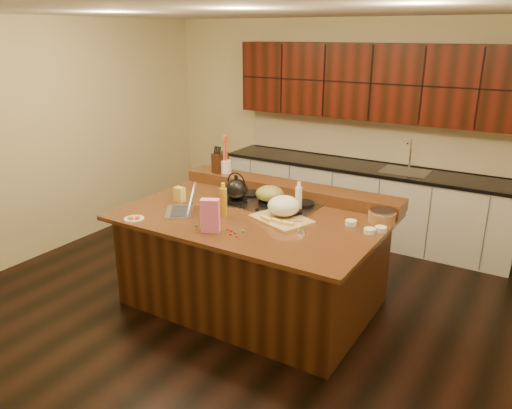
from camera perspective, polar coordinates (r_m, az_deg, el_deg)
The scene contains 35 objects.
room at distance 4.51m, azimuth -0.33°, elevation 4.03°, with size 5.52×5.02×2.72m.
island at distance 4.82m, azimuth -0.31°, elevation -6.20°, with size 2.40×1.60×0.92m.
back_ledge at distance 5.20m, azimuth 3.75°, elevation 1.80°, with size 2.40×0.30×0.12m, color black.
cooktop at distance 4.88m, azimuth 1.54°, elevation 0.11°, with size 0.92×0.52×0.05m.
back_counter at distance 6.44m, azimuth 12.55°, elevation 4.82°, with size 3.70×0.66×2.40m.
kettle at distance 4.88m, azimuth -2.27°, elevation 1.74°, with size 0.23×0.23×0.20m, color black.
green_bowl at distance 4.84m, azimuth 1.55°, elevation 1.27°, with size 0.27×0.27×0.15m, color olive.
laptop at distance 4.71m, azimuth -8.12°, elevation -0.14°, with size 0.44×0.46×0.25m.
oil_bottle at distance 4.55m, azimuth -3.75°, elevation 0.22°, with size 0.07×0.07×0.27m, color #B98B20.
vinegar_bottle at distance 4.66m, azimuth 4.89°, elevation 0.53°, with size 0.06×0.06×0.25m, color silver.
wooden_tray at distance 4.51m, azimuth 3.14°, elevation -0.50°, with size 0.61×0.52×0.21m.
ramekin_a at distance 4.30m, azimuth 12.89°, elevation -2.97°, with size 0.10×0.10×0.04m, color white.
ramekin_b at distance 4.36m, azimuth 14.06°, elevation -2.76°, with size 0.10×0.10×0.04m, color white.
ramekin_c at distance 4.45m, azimuth 10.80°, elevation -2.07°, with size 0.10×0.10×0.04m, color white.
strainer_bowl at distance 4.58m, azimuth 14.16°, elevation -1.40°, with size 0.24×0.24×0.09m, color #996B3F.
kitchen_timer at distance 4.22m, azimuth 5.20°, elevation -2.82°, with size 0.08×0.08×0.07m, color silver.
pink_bag at distance 4.21m, azimuth -5.25°, elevation -1.27°, with size 0.15×0.08×0.29m, color pink.
candy_plate at distance 4.64m, azimuth -13.76°, elevation -1.60°, with size 0.18×0.18×0.01m, color white.
package_box at distance 5.02m, azimuth -8.74°, elevation 1.15°, with size 0.10×0.07×0.15m, color gold.
utensil_crock at distance 5.56m, azimuth -3.46°, elevation 4.35°, with size 0.12×0.12×0.14m, color white.
knife_block at distance 5.59m, azimuth -4.12°, elevation 4.82°, with size 0.11×0.17×0.21m, color black.
gumdrop_0 at distance 4.17m, azimuth -2.93°, elevation -3.40°, with size 0.02×0.02×0.02m, color red.
gumdrop_1 at distance 4.42m, azimuth -5.01°, elevation -2.12°, with size 0.02×0.02×0.02m, color #198C26.
gumdrop_2 at distance 4.12m, azimuth -2.20°, elevation -3.67°, with size 0.02×0.02×0.02m, color red.
gumdrop_3 at distance 4.23m, azimuth -1.50°, elevation -3.05°, with size 0.02×0.02×0.02m, color #198C26.
gumdrop_4 at distance 4.32m, azimuth -6.15°, elevation -2.67°, with size 0.02×0.02×0.02m, color red.
gumdrop_5 at distance 4.20m, azimuth -2.39°, elevation -3.23°, with size 0.02×0.02×0.02m, color #198C26.
gumdrop_6 at distance 4.27m, azimuth -3.23°, elevation -2.85°, with size 0.02×0.02×0.02m, color red.
gumdrop_7 at distance 4.32m, azimuth -5.79°, elevation -2.64°, with size 0.02×0.02×0.02m, color #198C26.
gumdrop_8 at distance 4.25m, azimuth -4.55°, elevation -3.00°, with size 0.02×0.02×0.02m, color red.
gumdrop_9 at distance 4.26m, azimuth -5.65°, elevation -2.99°, with size 0.02×0.02×0.02m, color #198C26.
gumdrop_10 at distance 4.31m, azimuth -5.09°, elevation -2.67°, with size 0.02×0.02×0.02m, color red.
gumdrop_11 at distance 4.20m, azimuth -2.38°, elevation -3.23°, with size 0.02×0.02×0.02m, color #198C26.
gumdrop_12 at distance 4.24m, azimuth -2.85°, elevation -3.01°, with size 0.02×0.02×0.02m, color red.
gumdrop_13 at distance 4.38m, azimuth -6.84°, elevation -2.40°, with size 0.02×0.02×0.02m, color #198C26.
Camera 1 is at (2.30, -3.70, 2.53)m, focal length 35.00 mm.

